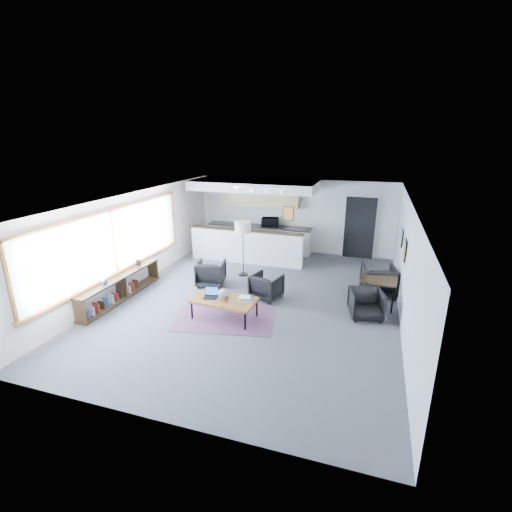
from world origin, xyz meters
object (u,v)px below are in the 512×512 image
(armchair_right, at_px, (266,285))
(dining_chair_far, at_px, (378,281))
(microwave, at_px, (270,221))
(floor_lamp, at_px, (243,229))
(dining_table, at_px, (379,281))
(book_stack, at_px, (245,298))
(laptop, at_px, (211,294))
(dining_chair_near, at_px, (366,305))
(armchair_left, at_px, (211,272))
(coffee_table, at_px, (224,301))
(ceramic_pot, at_px, (224,294))

(armchair_right, height_order, dining_chair_far, dining_chair_far)
(dining_chair_far, bearing_deg, microwave, -49.44)
(armchair_right, height_order, floor_lamp, floor_lamp)
(armchair_right, relative_size, dining_table, 0.79)
(floor_lamp, bearing_deg, book_stack, -69.43)
(armchair_right, bearing_deg, dining_table, -155.06)
(laptop, distance_m, floor_lamp, 2.86)
(dining_table, distance_m, dining_chair_near, 0.91)
(dining_chair_far, bearing_deg, laptop, 20.61)
(laptop, xyz_separation_m, dining_chair_far, (3.72, 2.47, -0.17))
(laptop, height_order, dining_chair_near, laptop)
(armchair_left, bearing_deg, coffee_table, 111.48)
(dining_table, relative_size, dining_chair_far, 1.24)
(coffee_table, height_order, dining_chair_near, dining_chair_near)
(ceramic_pot, relative_size, dining_chair_far, 0.36)
(book_stack, height_order, armchair_left, armchair_left)
(coffee_table, distance_m, microwave, 5.38)
(dining_chair_near, xyz_separation_m, microwave, (-3.53, 4.28, 0.81))
(coffee_table, bearing_deg, book_stack, 15.55)
(laptop, xyz_separation_m, microwave, (-0.08, 5.27, 0.58))
(laptop, distance_m, dining_table, 4.13)
(coffee_table, bearing_deg, armchair_right, 70.32)
(dining_table, distance_m, dining_chair_far, 0.72)
(coffee_table, distance_m, dining_chair_far, 4.20)
(armchair_right, height_order, dining_table, armchair_right)
(coffee_table, relative_size, dining_table, 1.66)
(coffee_table, relative_size, book_stack, 4.28)
(ceramic_pot, relative_size, dining_chair_near, 0.42)
(book_stack, height_order, microwave, microwave)
(laptop, xyz_separation_m, floor_lamp, (-0.18, 2.71, 0.90))
(ceramic_pot, height_order, dining_table, ceramic_pot)
(laptop, xyz_separation_m, dining_chair_near, (3.46, 0.99, -0.22))
(laptop, bearing_deg, dining_chair_near, 4.16)
(laptop, distance_m, dining_chair_near, 3.60)
(armchair_right, distance_m, floor_lamp, 2.11)
(laptop, height_order, dining_chair_far, dining_chair_far)
(book_stack, relative_size, dining_chair_near, 0.56)
(floor_lamp, bearing_deg, dining_chair_near, -25.31)
(dining_chair_far, bearing_deg, floor_lamp, -16.55)
(armchair_left, distance_m, armchair_right, 1.79)
(coffee_table, bearing_deg, laptop, 177.16)
(book_stack, distance_m, armchair_left, 2.31)
(floor_lamp, bearing_deg, armchair_right, -51.07)
(book_stack, xyz_separation_m, dining_table, (2.89, 1.76, 0.12))
(dining_table, xyz_separation_m, microwave, (-3.79, 3.47, 0.48))
(armchair_left, distance_m, dining_chair_near, 4.30)
(coffee_table, relative_size, armchair_right, 2.10)
(ceramic_pot, height_order, microwave, microwave)
(dining_table, xyz_separation_m, dining_chair_far, (0.01, 0.67, -0.28))
(armchair_left, bearing_deg, laptop, 103.28)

